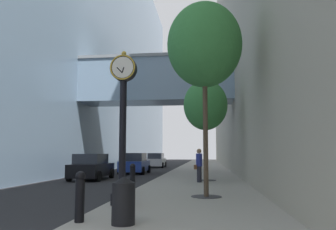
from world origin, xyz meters
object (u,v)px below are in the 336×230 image
at_px(street_tree_near, 204,45).
at_px(car_blue_near, 135,164).
at_px(street_clock, 123,118).
at_px(car_black_mid, 92,167).
at_px(bollard_nearest, 80,195).
at_px(street_tree_mid_near, 205,105).
at_px(trash_bin, 123,200).
at_px(car_white_far, 156,160).
at_px(bollard_third, 133,178).
at_px(pedestrian_walking, 199,164).

height_order(street_tree_near, car_blue_near, street_tree_near).
xyz_separation_m(street_clock, car_blue_near, (-3.35, 17.24, -1.98)).
relative_size(street_clock, car_black_mid, 1.14).
height_order(bollard_nearest, street_tree_mid_near, street_tree_mid_near).
xyz_separation_m(street_clock, bollard_nearest, (-0.30, -2.67, -2.07)).
height_order(car_blue_near, car_black_mid, car_blue_near).
relative_size(trash_bin, car_black_mid, 0.25).
bearing_deg(car_black_mid, street_clock, -66.01).
xyz_separation_m(street_clock, car_white_far, (-3.33, 28.94, -1.99)).
bearing_deg(car_blue_near, bollard_third, -78.04).
bearing_deg(street_clock, car_white_far, 96.56).
distance_m(bollard_nearest, street_tree_near, 7.49).
distance_m(bollard_nearest, trash_bin, 1.07).
height_order(bollard_third, street_tree_near, street_tree_near).
height_order(street_clock, pedestrian_walking, street_clock).
distance_m(bollard_third, street_tree_near, 5.83).
bearing_deg(car_black_mid, street_tree_mid_near, -10.56).
distance_m(street_tree_near, pedestrian_walking, 7.60).
height_order(street_clock, bollard_third, street_clock).
distance_m(street_tree_mid_near, car_blue_near, 10.58).
distance_m(trash_bin, car_blue_near, 20.48).
bearing_deg(street_clock, bollard_nearest, -96.30).
relative_size(car_blue_near, car_white_far, 0.99).
relative_size(street_tree_near, car_black_mid, 1.71).
bearing_deg(bollard_nearest, trash_bin, -7.64).
bearing_deg(street_tree_near, bollard_third, 165.68).
bearing_deg(trash_bin, bollard_nearest, 172.36).
distance_m(trash_bin, pedestrian_walking, 10.99).
relative_size(street_tree_mid_near, car_white_far, 1.32).
height_order(bollard_nearest, car_blue_near, car_blue_near).
bearing_deg(bollard_third, trash_bin, -79.31).
xyz_separation_m(street_tree_near, trash_bin, (-1.82, -4.90, -5.08)).
relative_size(street_tree_near, pedestrian_walking, 4.04).
distance_m(pedestrian_walking, car_blue_near, 10.72).
xyz_separation_m(bollard_third, street_tree_mid_near, (2.88, 6.47, 3.75)).
xyz_separation_m(bollard_nearest, street_tree_near, (2.88, 4.76, 5.02)).
bearing_deg(street_tree_mid_near, bollard_third, -113.98).
xyz_separation_m(street_tree_mid_near, car_blue_near, (-5.94, 7.95, -3.67)).
relative_size(bollard_third, car_blue_near, 0.26).
distance_m(bollard_nearest, bollard_third, 5.49).
distance_m(trash_bin, car_white_far, 32.02).
bearing_deg(car_black_mid, car_blue_near, 78.05).
height_order(bollard_nearest, street_tree_near, street_tree_near).
distance_m(bollard_third, pedestrian_walking, 5.82).
bearing_deg(bollard_nearest, car_blue_near, 98.73).
bearing_deg(street_tree_near, car_black_mid, 130.52).
distance_m(street_clock, car_black_mid, 11.84).
height_order(street_clock, trash_bin, street_clock).
distance_m(pedestrian_walking, car_black_mid, 7.42).
height_order(bollard_third, car_blue_near, car_blue_near).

